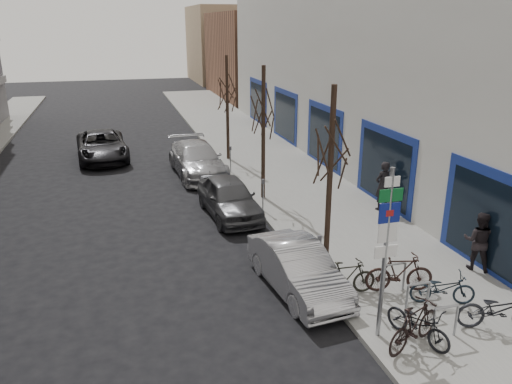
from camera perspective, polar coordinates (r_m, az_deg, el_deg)
ground at (r=11.64m, az=2.71°, el=-18.43°), size 120.00×120.00×0.00m
sidewalk_east at (r=21.38m, az=5.69°, el=-0.31°), size 5.00×70.00×0.15m
commercial_building at (r=31.92m, az=23.78°, el=13.60°), size 20.00×32.00×10.00m
brick_building_far at (r=51.42m, az=2.43°, el=15.38°), size 12.00×14.00×8.00m
tan_building_far at (r=65.92m, az=-1.37°, el=16.57°), size 13.00×12.00×9.00m
highway_sign_pole at (r=11.27m, az=14.64°, el=-5.83°), size 0.55×0.10×4.20m
bike_rack at (r=13.23m, az=18.01°, el=-11.05°), size 0.66×2.26×0.83m
tree_near at (r=13.81m, az=8.67°, el=6.31°), size 1.80×1.80×5.50m
tree_mid at (r=19.81m, az=0.86°, el=10.27°), size 1.80×1.80×5.50m
tree_far at (r=26.05m, az=-3.34°, el=12.29°), size 1.80×1.80×5.50m
meter_front at (r=14.23m, az=7.20°, el=-6.83°), size 0.10×0.08×1.27m
meter_mid at (r=19.03m, az=0.81°, el=0.03°), size 0.10×0.08×1.27m
meter_back at (r=24.13m, az=-2.94°, el=4.07°), size 0.10×0.08×1.27m
bike_near_left at (r=12.18m, az=18.09°, el=-13.78°), size 1.09×1.77×1.03m
bike_near_right at (r=11.92m, az=17.62°, el=-14.27°), size 1.89×1.25×1.11m
bike_mid_curb at (r=13.84m, az=20.58°, el=-9.99°), size 1.72×1.04×1.01m
bike_mid_inner at (r=13.58m, az=10.32°, el=-9.59°), size 1.68×0.56×1.01m
bike_far_curb at (r=13.26m, az=26.09°, el=-11.64°), size 2.03×1.18×1.19m
bike_far_inner at (r=14.02m, az=16.06°, el=-8.82°), size 1.93×0.98×1.13m
parked_car_front at (r=13.82m, az=4.78°, el=-8.70°), size 1.86×4.23×1.35m
parked_car_mid at (r=19.01m, az=-3.10°, el=-0.60°), size 2.03×4.42×1.47m
parked_car_back at (r=24.30m, az=-6.74°, el=3.72°), size 2.45×5.44×1.55m
lane_car at (r=28.23m, az=-17.20°, el=5.09°), size 2.90×5.62×1.51m
pedestrian_near at (r=19.72m, az=14.28°, el=0.70°), size 0.79×0.61×1.92m
pedestrian_far at (r=15.89m, az=24.10°, el=-5.10°), size 0.79×0.78×1.79m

